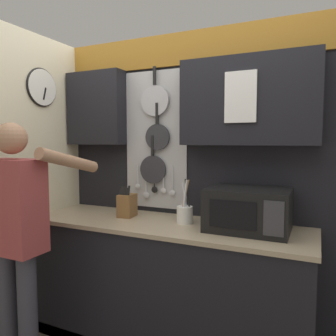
{
  "coord_description": "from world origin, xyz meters",
  "views": [
    {
      "loc": [
        1.0,
        -2.1,
        1.5
      ],
      "look_at": [
        -0.07,
        0.2,
        1.29
      ],
      "focal_mm": 35.0,
      "sensor_mm": 36.0,
      "label": 1
    }
  ],
  "objects_px": {
    "person": "(16,226)",
    "microwave": "(248,209)",
    "knife_block": "(127,205)",
    "utensil_crock": "(185,213)"
  },
  "relations": [
    {
      "from": "utensil_crock",
      "to": "knife_block",
      "type": "bearing_deg",
      "value": -179.86
    },
    {
      "from": "utensil_crock",
      "to": "person",
      "type": "relative_size",
      "value": 0.2
    },
    {
      "from": "person",
      "to": "microwave",
      "type": "bearing_deg",
      "value": 27.69
    },
    {
      "from": "knife_block",
      "to": "person",
      "type": "relative_size",
      "value": 0.16
    },
    {
      "from": "microwave",
      "to": "utensil_crock",
      "type": "height_order",
      "value": "utensil_crock"
    },
    {
      "from": "knife_block",
      "to": "utensil_crock",
      "type": "bearing_deg",
      "value": 0.14
    },
    {
      "from": "microwave",
      "to": "utensil_crock",
      "type": "distance_m",
      "value": 0.46
    },
    {
      "from": "microwave",
      "to": "person",
      "type": "bearing_deg",
      "value": -152.31
    },
    {
      "from": "utensil_crock",
      "to": "person",
      "type": "height_order",
      "value": "person"
    },
    {
      "from": "person",
      "to": "knife_block",
      "type": "bearing_deg",
      "value": 60.52
    }
  ]
}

